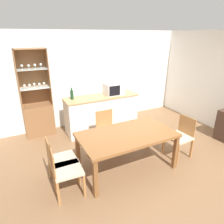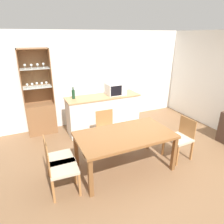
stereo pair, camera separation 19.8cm
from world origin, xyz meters
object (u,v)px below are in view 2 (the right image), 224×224
at_px(dining_chair_side_right_near, 180,138).
at_px(dining_chair_side_left_near, 61,168).
at_px(dining_table, 125,138).
at_px(wine_bottle, 73,94).
at_px(microwave, 115,89).
at_px(dining_chair_side_left_far, 57,159).
at_px(display_cabinet, 41,111).
at_px(dining_chair_head_far, 107,129).

bearing_deg(dining_chair_side_right_near, dining_chair_side_left_near, 86.33).
height_order(dining_table, wine_bottle, wine_bottle).
height_order(dining_chair_side_right_near, wine_bottle, wine_bottle).
distance_m(dining_chair_side_left_near, dining_chair_side_right_near, 2.43).
height_order(dining_table, microwave, microwave).
relative_size(dining_chair_side_left_far, dining_chair_side_right_near, 1.00).
relative_size(dining_chair_side_left_far, wine_bottle, 2.94).
xyz_separation_m(dining_chair_side_right_near, wine_bottle, (-1.69, 1.97, 0.62)).
bearing_deg(dining_chair_side_right_near, microwave, 13.38).
distance_m(display_cabinet, dining_chair_side_left_far, 2.11).
bearing_deg(microwave, dining_chair_side_left_near, -134.30).
bearing_deg(microwave, dining_chair_side_right_near, -72.94).
bearing_deg(dining_table, wine_bottle, 104.54).
height_order(dining_chair_head_far, dining_chair_side_left_far, same).
relative_size(dining_chair_head_far, dining_chair_side_left_far, 1.00).
bearing_deg(dining_table, microwave, 70.08).
relative_size(microwave, wine_bottle, 1.64).
distance_m(microwave, wine_bottle, 1.11).
xyz_separation_m(dining_chair_side_right_near, microwave, (-0.58, 1.90, 0.65)).
bearing_deg(dining_chair_head_far, microwave, -123.74).
bearing_deg(wine_bottle, display_cabinet, 151.48).
relative_size(display_cabinet, dining_chair_side_left_near, 2.51).
distance_m(dining_chair_head_far, dining_chair_side_right_near, 1.56).
height_order(display_cabinet, dining_chair_side_right_near, display_cabinet).
bearing_deg(dining_chair_side_left_near, dining_chair_side_left_far, -176.76).
bearing_deg(microwave, dining_chair_head_far, -124.58).
bearing_deg(wine_bottle, dining_chair_side_left_near, -110.66).
distance_m(dining_table, dining_chair_side_left_far, 1.24).
height_order(dining_chair_head_far, dining_chair_side_right_near, same).
bearing_deg(dining_chair_side_left_near, wine_bottle, 162.57).
distance_m(dining_chair_side_left_near, dining_chair_head_far, 1.56).
height_order(dining_chair_side_left_near, dining_chair_head_far, same).
bearing_deg(dining_chair_side_right_near, dining_chair_head_far, 47.54).
bearing_deg(dining_table, dining_chair_side_right_near, -6.84).
height_order(dining_chair_head_far, microwave, microwave).
distance_m(dining_chair_side_left_far, dining_chair_side_right_near, 2.45).
height_order(dining_table, dining_chair_side_left_far, dining_chair_side_left_far).
bearing_deg(dining_chair_side_left_far, display_cabinet, -178.62).
bearing_deg(dining_chair_side_right_near, dining_table, 79.48).
relative_size(dining_table, dining_chair_head_far, 2.06).
xyz_separation_m(microwave, wine_bottle, (-1.11, 0.07, -0.03)).
bearing_deg(microwave, dining_table, -109.92).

